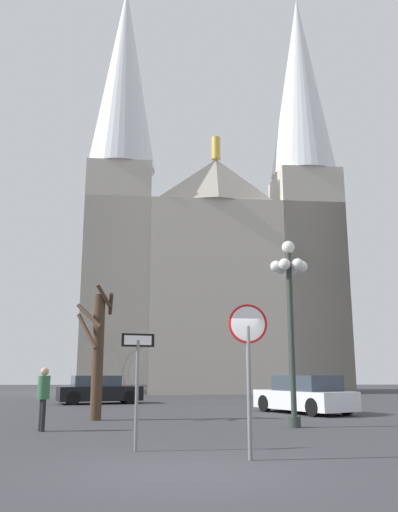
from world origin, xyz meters
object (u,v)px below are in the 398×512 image
pedestrian_walking (44,392)px  parked_car_far_black (99,390)px  parked_car_near_white (305,395)px  one_way_arrow_sign (137,374)px  bare_tree (98,351)px  street_lamp (290,295)px  stop_sign (248,350)px  cathedral (212,252)px

pedestrian_walking → parked_car_far_black: bearing=92.1°
parked_car_near_white → parked_car_far_black: size_ratio=1.02×
one_way_arrow_sign → bare_tree: 7.30m
bare_tree → parked_car_far_black: bearing=98.0°
one_way_arrow_sign → parked_car_far_black: bearing=101.1°
street_lamp → one_way_arrow_sign: bearing=-132.1°
street_lamp → parked_car_near_white: 6.27m
stop_sign → bare_tree: bearing=116.2°
cathedral → street_lamp: (0.84, -26.63, -7.31)m
street_lamp → bare_tree: 6.67m
one_way_arrow_sign → cathedral: bearing=84.1°
cathedral → pedestrian_walking: (-6.03, -27.43, -10.07)m
one_way_arrow_sign → parked_car_near_white: 11.28m
stop_sign → one_way_arrow_sign: stop_sign is taller
one_way_arrow_sign → parked_car_far_black: (-3.25, 16.54, -0.85)m
stop_sign → street_lamp: 6.29m
stop_sign → pedestrian_walking: 7.00m
cathedral → stop_sign: 33.61m
parked_car_far_black → pedestrian_walking: (0.46, -12.81, 0.35)m
one_way_arrow_sign → parked_car_far_black: size_ratio=0.52×
pedestrian_walking → one_way_arrow_sign: bearing=-53.2°
stop_sign → street_lamp: size_ratio=0.51×
bare_tree → parked_car_near_white: 8.12m
street_lamp → parked_car_near_white: street_lamp is taller
parked_car_far_black → one_way_arrow_sign: bearing=-78.9°
cathedral → parked_car_far_black: cathedral is taller
street_lamp → bare_tree: (-5.99, 2.49, -1.54)m
street_lamp → parked_car_far_black: street_lamp is taller
one_way_arrow_sign → stop_sign: bearing=-28.8°
bare_tree → pedestrian_walking: size_ratio=2.67×
parked_car_far_black → stop_sign: bearing=-73.1°
cathedral → bare_tree: bearing=-102.0°
street_lamp → stop_sign: bearing=-109.0°
parked_car_near_white → bare_tree: bearing=-159.7°
stop_sign → one_way_arrow_sign: 2.46m
cathedral → stop_sign: (-1.12, -32.32, -9.14)m
street_lamp → parked_car_near_white: size_ratio=1.20×
stop_sign → street_lamp: bearing=71.0°
street_lamp → parked_car_far_black: 14.42m
parked_car_near_white → street_lamp: bearing=-105.8°
street_lamp → pedestrian_walking: size_ratio=3.27×
stop_sign → parked_car_far_black: 18.55m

